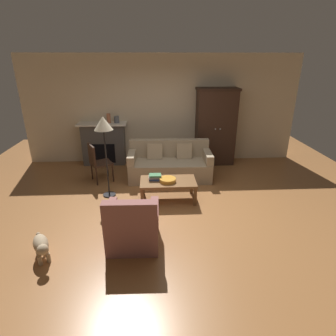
{
  "coord_description": "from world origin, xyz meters",
  "views": [
    {
      "loc": [
        -0.23,
        -4.8,
        2.69
      ],
      "look_at": [
        0.06,
        0.5,
        0.55
      ],
      "focal_mm": 29.42,
      "sensor_mm": 36.0,
      "label": 1
    }
  ],
  "objects_px": {
    "mantel_vase_terracotta": "(109,118)",
    "mantel_vase_slate": "(117,120)",
    "armoire": "(215,127)",
    "dog": "(41,245)",
    "fruit_bowl": "(168,180)",
    "book_stack": "(155,177)",
    "coffee_table": "(168,183)",
    "fireplace": "(104,143)",
    "floor_lamp": "(104,128)",
    "side_chair_wooden": "(97,161)",
    "armchair_near_left": "(133,227)",
    "couch": "(170,165)"
  },
  "relations": [
    {
      "from": "fruit_bowl",
      "to": "armchair_near_left",
      "type": "xyz_separation_m",
      "value": [
        -0.6,
        -1.37,
        -0.14
      ]
    },
    {
      "from": "side_chair_wooden",
      "to": "floor_lamp",
      "type": "bearing_deg",
      "value": -65.03
    },
    {
      "from": "book_stack",
      "to": "dog",
      "type": "xyz_separation_m",
      "value": [
        -1.62,
        -1.76,
        -0.23
      ]
    },
    {
      "from": "fireplace",
      "to": "armchair_near_left",
      "type": "height_order",
      "value": "fireplace"
    },
    {
      "from": "armoire",
      "to": "armchair_near_left",
      "type": "xyz_separation_m",
      "value": [
        -1.97,
        -3.48,
        -0.68
      ]
    },
    {
      "from": "fruit_bowl",
      "to": "floor_lamp",
      "type": "height_order",
      "value": "floor_lamp"
    },
    {
      "from": "armoire",
      "to": "side_chair_wooden",
      "type": "xyz_separation_m",
      "value": [
        -2.92,
        -1.09,
        -0.48
      ]
    },
    {
      "from": "armoire",
      "to": "floor_lamp",
      "type": "relative_size",
      "value": 1.19
    },
    {
      "from": "couch",
      "to": "floor_lamp",
      "type": "relative_size",
      "value": 1.16
    },
    {
      "from": "fruit_bowl",
      "to": "floor_lamp",
      "type": "bearing_deg",
      "value": 166.03
    },
    {
      "from": "book_stack",
      "to": "dog",
      "type": "bearing_deg",
      "value": -132.62
    },
    {
      "from": "book_stack",
      "to": "dog",
      "type": "height_order",
      "value": "book_stack"
    },
    {
      "from": "armoire",
      "to": "coffee_table",
      "type": "distance_m",
      "value": 2.56
    },
    {
      "from": "fireplace",
      "to": "coffee_table",
      "type": "bearing_deg",
      "value": -53.49
    },
    {
      "from": "mantel_vase_terracotta",
      "to": "side_chair_wooden",
      "type": "distance_m",
      "value": 1.37
    },
    {
      "from": "mantel_vase_slate",
      "to": "armchair_near_left",
      "type": "bearing_deg",
      "value": -80.38
    },
    {
      "from": "armoire",
      "to": "armchair_near_left",
      "type": "distance_m",
      "value": 4.06
    },
    {
      "from": "fruit_bowl",
      "to": "book_stack",
      "type": "relative_size",
      "value": 1.22
    },
    {
      "from": "mantel_vase_terracotta",
      "to": "mantel_vase_slate",
      "type": "height_order",
      "value": "mantel_vase_terracotta"
    },
    {
      "from": "book_stack",
      "to": "fruit_bowl",
      "type": "bearing_deg",
      "value": -24.56
    },
    {
      "from": "fireplace",
      "to": "side_chair_wooden",
      "type": "relative_size",
      "value": 1.4
    },
    {
      "from": "fruit_bowl",
      "to": "book_stack",
      "type": "distance_m",
      "value": 0.27
    },
    {
      "from": "armoire",
      "to": "dog",
      "type": "height_order",
      "value": "armoire"
    },
    {
      "from": "armoire",
      "to": "mantel_vase_terracotta",
      "type": "xyz_separation_m",
      "value": [
        -2.77,
        0.06,
        0.24
      ]
    },
    {
      "from": "dog",
      "to": "coffee_table",
      "type": "bearing_deg",
      "value": 42.1
    },
    {
      "from": "book_stack",
      "to": "mantel_vase_terracotta",
      "type": "distance_m",
      "value": 2.49
    },
    {
      "from": "coffee_table",
      "to": "armoire",
      "type": "bearing_deg",
      "value": 56.71
    },
    {
      "from": "fruit_bowl",
      "to": "mantel_vase_terracotta",
      "type": "relative_size",
      "value": 1.34
    },
    {
      "from": "armoire",
      "to": "mantel_vase_terracotta",
      "type": "relative_size",
      "value": 8.31
    },
    {
      "from": "book_stack",
      "to": "side_chair_wooden",
      "type": "distance_m",
      "value": 1.59
    },
    {
      "from": "armchair_near_left",
      "to": "floor_lamp",
      "type": "height_order",
      "value": "floor_lamp"
    },
    {
      "from": "fruit_bowl",
      "to": "dog",
      "type": "distance_m",
      "value": 2.5
    },
    {
      "from": "coffee_table",
      "to": "dog",
      "type": "relative_size",
      "value": 2.12
    },
    {
      "from": "fruit_bowl",
      "to": "book_stack",
      "type": "bearing_deg",
      "value": 155.44
    },
    {
      "from": "couch",
      "to": "book_stack",
      "type": "distance_m",
      "value": 1.13
    },
    {
      "from": "coffee_table",
      "to": "book_stack",
      "type": "bearing_deg",
      "value": 165.55
    },
    {
      "from": "coffee_table",
      "to": "armchair_near_left",
      "type": "bearing_deg",
      "value": -113.37
    },
    {
      "from": "coffee_table",
      "to": "mantel_vase_slate",
      "type": "relative_size",
      "value": 6.49
    },
    {
      "from": "couch",
      "to": "fireplace",
      "type": "bearing_deg",
      "value": 148.73
    },
    {
      "from": "armchair_near_left",
      "to": "side_chair_wooden",
      "type": "distance_m",
      "value": 2.58
    },
    {
      "from": "side_chair_wooden",
      "to": "armoire",
      "type": "bearing_deg",
      "value": 20.51
    },
    {
      "from": "armoire",
      "to": "dog",
      "type": "bearing_deg",
      "value": -130.67
    },
    {
      "from": "armoire",
      "to": "fruit_bowl",
      "type": "distance_m",
      "value": 2.58
    },
    {
      "from": "book_stack",
      "to": "dog",
      "type": "relative_size",
      "value": 0.51
    },
    {
      "from": "mantel_vase_slate",
      "to": "coffee_table",
      "type": "bearing_deg",
      "value": -60.4
    },
    {
      "from": "book_stack",
      "to": "floor_lamp",
      "type": "bearing_deg",
      "value": 168.92
    },
    {
      "from": "side_chair_wooden",
      "to": "book_stack",
      "type": "bearing_deg",
      "value": -35.05
    },
    {
      "from": "armchair_near_left",
      "to": "mantel_vase_slate",
      "type": "bearing_deg",
      "value": 99.62
    },
    {
      "from": "armoire",
      "to": "book_stack",
      "type": "height_order",
      "value": "armoire"
    },
    {
      "from": "couch",
      "to": "coffee_table",
      "type": "relative_size",
      "value": 1.76
    }
  ]
}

